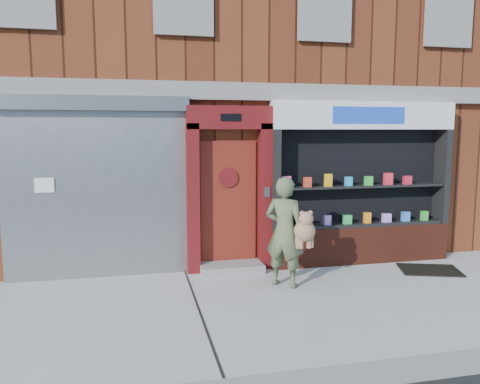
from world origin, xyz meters
name	(u,v)px	position (x,y,z in m)	size (l,w,h in m)	color
ground	(306,303)	(0.00, 0.00, 0.00)	(80.00, 80.00, 0.00)	#9E9E99
curb	(382,373)	(0.00, -2.15, 0.06)	(60.00, 0.30, 0.12)	gray
building	(226,71)	(0.00, 5.99, 4.00)	(12.00, 8.16, 8.00)	#5B2614
shutter_bay	(96,177)	(-3.00, 1.93, 1.72)	(3.10, 0.30, 3.04)	gray
red_door_bay	(229,189)	(-0.75, 1.86, 1.46)	(1.52, 0.58, 2.90)	#490C0E
pharmacy_bay	(361,190)	(1.75, 1.81, 1.37)	(3.50, 0.41, 3.00)	#602416
woman	(287,232)	(-0.04, 0.78, 0.89)	(0.83, 0.73, 1.77)	#53603F
doormat	(430,270)	(2.71, 0.99, 0.01)	(1.01, 0.71, 0.03)	black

